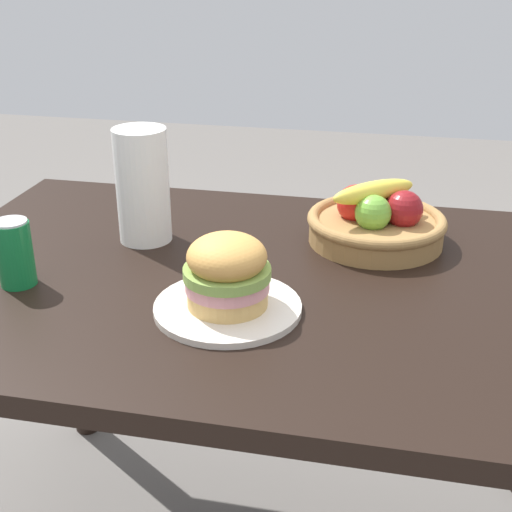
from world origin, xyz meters
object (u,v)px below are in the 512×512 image
(plate, at_px, (228,307))
(sandwich, at_px, (227,271))
(soda_can, at_px, (15,253))
(paper_towel_roll, at_px, (143,186))
(fruit_basket, at_px, (376,221))

(plate, relative_size, sandwich, 1.71)
(plate, xyz_separation_m, sandwich, (0.00, 0.00, 0.07))
(plate, bearing_deg, soda_can, 177.41)
(sandwich, relative_size, paper_towel_roll, 0.62)
(plate, bearing_deg, sandwich, 0.00)
(soda_can, xyz_separation_m, paper_towel_roll, (0.16, 0.25, 0.06))
(sandwich, height_order, fruit_basket, sandwich)
(plate, bearing_deg, fruit_basket, 56.72)
(plate, xyz_separation_m, paper_towel_roll, (-0.25, 0.27, 0.11))
(fruit_basket, bearing_deg, paper_towel_roll, -169.55)
(fruit_basket, bearing_deg, soda_can, -152.16)
(plate, xyz_separation_m, fruit_basket, (0.23, 0.35, 0.04))
(sandwich, bearing_deg, fruit_basket, 56.72)
(sandwich, distance_m, fruit_basket, 0.43)
(soda_can, distance_m, fruit_basket, 0.72)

